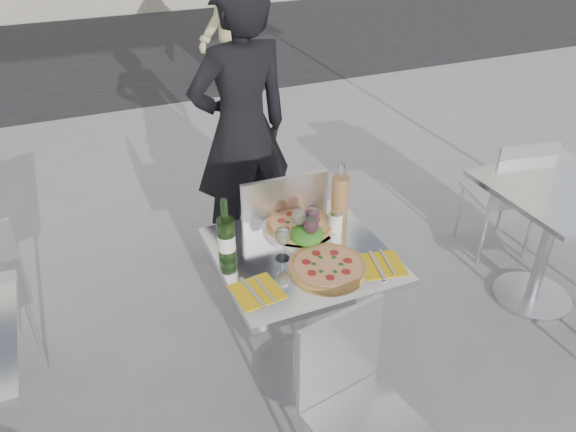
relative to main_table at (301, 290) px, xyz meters
name	(u,v)px	position (x,y,z in m)	size (l,w,h in m)	color
ground	(300,374)	(0.00, 0.00, -0.54)	(80.00, 80.00, 0.00)	slate
street_asphalt	(111,48)	(0.00, 6.50, -0.54)	(24.00, 5.00, 0.00)	black
main_table	(301,290)	(0.00, 0.00, 0.00)	(0.72, 0.72, 0.75)	#B7BABF
side_table_right	(553,221)	(1.50, 0.00, 0.00)	(0.72, 0.72, 0.75)	#B7BABF
chair_far	(277,234)	(0.06, 0.43, 0.02)	(0.44, 0.46, 0.95)	silver
chair_near	(354,396)	(-0.04, -0.58, -0.05)	(0.44, 0.44, 0.82)	silver
side_chair_rfar	(509,188)	(1.60, 0.44, -0.05)	(0.44, 0.45, 0.83)	silver
woman_diner	(242,132)	(0.11, 1.08, 0.32)	(0.63, 0.41, 1.73)	black
pedestrian_b	(224,15)	(1.02, 4.34, 0.26)	(1.03, 0.59, 1.59)	tan
pizza_near	(328,267)	(0.05, -0.15, 0.22)	(0.32, 0.32, 0.02)	tan
pizza_far	(299,226)	(0.07, 0.18, 0.23)	(0.34, 0.34, 0.03)	white
salad_plate	(307,236)	(0.05, 0.06, 0.25)	(0.22, 0.22, 0.09)	white
wine_bottle	(226,237)	(-0.31, 0.08, 0.32)	(0.07, 0.07, 0.29)	#2A511E
carafe	(340,197)	(0.28, 0.18, 0.33)	(0.08, 0.08, 0.29)	tan
sugar_shaker	(335,221)	(0.21, 0.10, 0.26)	(0.06, 0.06, 0.11)	white
wineglass_white_a	(282,237)	(-0.09, -0.01, 0.32)	(0.07, 0.07, 0.16)	white
wineglass_white_b	(299,218)	(0.03, 0.10, 0.32)	(0.07, 0.07, 0.16)	white
wineglass_red_a	(311,226)	(0.05, 0.02, 0.32)	(0.07, 0.07, 0.16)	white
wineglass_red_b	(312,215)	(0.10, 0.10, 0.32)	(0.07, 0.07, 0.16)	white
napkin_left	(257,291)	(-0.27, -0.17, 0.21)	(0.20, 0.20, 0.01)	gold
napkin_right	(381,264)	(0.27, -0.21, 0.21)	(0.21, 0.21, 0.01)	gold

